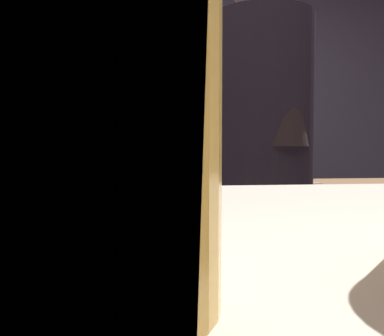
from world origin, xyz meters
The scene contains 9 objects.
wall_back centered at (0.00, 2.20, 1.35)m, with size 5.20×0.10×2.70m, color #4D4958.
prep_counter centered at (0.35, 0.55, 0.45)m, with size 2.10×0.60×0.90m, color brown.
back_shelf centered at (-0.19, 1.92, 0.58)m, with size 0.81×0.36×1.16m, color #383B3C.
bartender centered at (0.13, 0.09, 1.01)m, with size 0.50×0.55×1.73m.
mixing_bowl centered at (-0.19, 0.54, 0.93)m, with size 0.21×0.21×0.06m, color silver.
chefs_knife centered at (0.41, 0.50, 0.90)m, with size 0.24×0.03×0.01m, color silver.
pint_glass_near centered at (-0.30, -1.15, 1.10)m, with size 0.08×0.08×0.15m.
bottle_hot_sauce centered at (0.14, 1.93, 1.25)m, with size 0.06×0.06×0.22m.
bottle_olive_oil centered at (-0.08, 1.98, 1.24)m, with size 0.07×0.07×0.21m.
Camera 1 is at (-0.28, -1.27, 1.07)m, focal length 38.71 mm.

